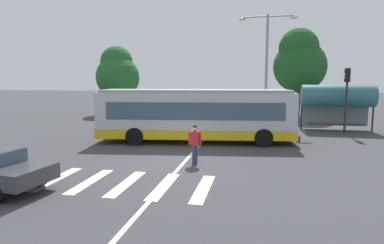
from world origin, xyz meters
The scene contains 16 objects.
ground_plane centered at (0.00, 0.00, 0.00)m, with size 160.00×160.00×0.00m, color #3D3D42.
city_transit_bus centered at (0.05, 4.84, 1.59)m, with size 11.53×4.05×3.06m.
pedestrian_crossing_street centered at (0.95, -0.15, 0.97)m, with size 0.58×0.43×1.72m.
parked_car_white centered at (-8.23, 16.34, 0.77)m, with size 1.97×4.55×1.35m.
parked_car_black centered at (-5.56, 15.84, 0.77)m, with size 1.89×4.51×1.35m.
parked_car_teal centered at (-2.84, 16.07, 0.77)m, with size 1.88×4.50×1.35m.
parked_car_red centered at (0.08, 16.36, 0.77)m, with size 1.89×4.51×1.35m.
parked_car_champagne centered at (2.69, 16.17, 0.77)m, with size 2.23×4.65×1.35m.
parked_car_silver centered at (5.26, 16.11, 0.77)m, with size 2.22×4.65×1.35m.
traffic_light_far_corner centered at (9.26, 9.46, 2.94)m, with size 0.33×0.32×4.36m.
bus_stop_shelter centered at (9.03, 10.88, 2.42)m, with size 4.86×1.54×3.25m.
twin_arm_street_lamp centered at (4.13, 11.98, 5.21)m, with size 4.35×0.32×8.40m.
background_tree_left centered at (-10.79, 18.46, 4.27)m, with size 4.45×4.45×7.04m.
background_tree_right centered at (7.34, 19.42, 5.33)m, with size 4.98×4.98×8.43m.
crosswalk_painted_stripes centered at (-0.93, -3.23, 0.00)m, with size 5.97×2.96×0.01m.
lane_center_line centered at (0.42, 2.00, 0.00)m, with size 0.16×24.00×0.01m, color silver.
Camera 1 is at (3.58, -13.84, 3.68)m, focal length 30.88 mm.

